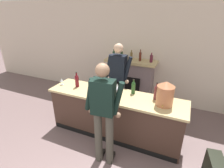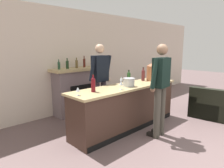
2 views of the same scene
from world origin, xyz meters
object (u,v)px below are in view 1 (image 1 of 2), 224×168
at_px(wine_bottle_chardonnay_pale, 77,80).
at_px(wine_bottle_port_short, 133,87).
at_px(wine_glass_by_dispenser, 117,86).
at_px(person_customer, 103,112).
at_px(person_bartender, 118,79).
at_px(wine_bottle_cabernet_heavy, 156,92).
at_px(copper_dispenser, 165,93).
at_px(ice_bucket_steel, 112,92).
at_px(wine_glass_near_bucket, 62,80).
at_px(wine_glass_back_row, 92,90).
at_px(fireplace_stone, 130,80).

xyz_separation_m(wine_bottle_chardonnay_pale, wine_bottle_port_short, (1.21, 0.19, -0.01)).
height_order(wine_bottle_chardonnay_pale, wine_glass_by_dispenser, wine_bottle_chardonnay_pale).
relative_size(person_customer, person_bartender, 1.00).
height_order(wine_bottle_port_short, wine_glass_by_dispenser, wine_bottle_port_short).
distance_m(wine_bottle_port_short, wine_bottle_cabernet_heavy, 0.47).
bearing_deg(wine_glass_by_dispenser, copper_dispenser, -9.26).
height_order(ice_bucket_steel, wine_glass_near_bucket, ice_bucket_steel).
bearing_deg(wine_bottle_cabernet_heavy, wine_bottle_chardonnay_pale, -175.85).
height_order(person_customer, wine_bottle_port_short, person_customer).
distance_m(ice_bucket_steel, wine_glass_back_row, 0.39).
distance_m(person_bartender, wine_bottle_chardonnay_pale, 0.94).
height_order(person_customer, ice_bucket_steel, person_customer).
bearing_deg(ice_bucket_steel, wine_glass_back_row, -162.26).
height_order(fireplace_stone, wine_bottle_port_short, fireplace_stone).
height_order(fireplace_stone, ice_bucket_steel, fireplace_stone).
bearing_deg(copper_dispenser, wine_bottle_chardonnay_pale, 178.98).
relative_size(person_bartender, wine_bottle_chardonnay_pale, 5.51).
relative_size(person_customer, ice_bucket_steel, 7.20).
bearing_deg(wine_glass_back_row, fireplace_stone, 83.72).
distance_m(fireplace_stone, wine_glass_back_row, 1.86).
distance_m(person_bartender, copper_dispenser, 1.32).
bearing_deg(wine_glass_near_bucket, copper_dispenser, 0.38).
height_order(copper_dispenser, wine_bottle_port_short, copper_dispenser).
relative_size(fireplace_stone, wine_bottle_port_short, 5.14).
distance_m(wine_bottle_chardonnay_pale, wine_glass_by_dispenser, 0.90).
relative_size(wine_glass_back_row, wine_glass_by_dispenser, 0.98).
xyz_separation_m(wine_bottle_port_short, wine_bottle_cabernet_heavy, (0.46, -0.06, 0.02)).
relative_size(copper_dispenser, wine_glass_near_bucket, 3.06).
bearing_deg(wine_bottle_port_short, wine_glass_back_row, -149.57).
bearing_deg(copper_dispenser, wine_bottle_port_short, 161.05).
distance_m(copper_dispenser, wine_bottle_cabernet_heavy, 0.25).
xyz_separation_m(ice_bucket_steel, wine_glass_back_row, (-0.37, -0.12, 0.04)).
bearing_deg(person_bartender, ice_bucket_steel, -76.73).
distance_m(fireplace_stone, wine_glass_by_dispenser, 1.53).
height_order(copper_dispenser, wine_bottle_cabernet_heavy, copper_dispenser).
distance_m(wine_bottle_port_short, wine_glass_back_row, 0.81).
height_order(wine_glass_back_row, wine_glass_near_bucket, wine_glass_back_row).
bearing_deg(wine_bottle_port_short, wine_glass_by_dispenser, -168.88).
relative_size(person_customer, wine_glass_near_bucket, 12.39).
bearing_deg(person_customer, wine_bottle_chardonnay_pale, 142.67).
height_order(ice_bucket_steel, wine_bottle_chardonnay_pale, wine_bottle_chardonnay_pale).
height_order(person_bartender, wine_glass_near_bucket, person_bartender).
xyz_separation_m(person_customer, wine_glass_back_row, (-0.52, 0.55, 0.06)).
relative_size(wine_glass_back_row, wine_glass_near_bucket, 1.22).
xyz_separation_m(person_customer, wine_bottle_port_short, (0.19, 0.97, 0.07)).
relative_size(wine_bottle_port_short, wine_glass_by_dispenser, 1.63).
bearing_deg(wine_glass_near_bucket, wine_bottle_chardonnay_pale, 7.26).
bearing_deg(wine_glass_near_bucket, person_bartender, 31.72).
bearing_deg(person_bartender, fireplace_stone, 90.00).
bearing_deg(wine_bottle_chardonnay_pale, wine_glass_by_dispenser, 7.88).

